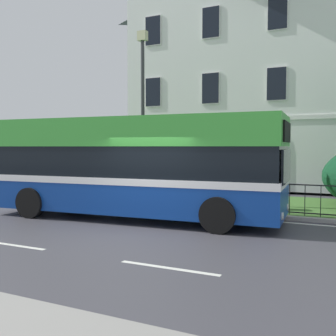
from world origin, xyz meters
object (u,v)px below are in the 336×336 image
single_decker_bus (134,166)px  litter_bin (268,193)px  georgian_townhouse (292,76)px  street_lamp_post (143,104)px

single_decker_bus → litter_bin: single_decker_bus is taller
georgian_townhouse → single_decker_bus: bearing=-102.2°
street_lamp_post → litter_bin: size_ratio=6.19×
litter_bin → georgian_townhouse: bearing=94.3°
georgian_townhouse → litter_bin: size_ratio=15.83×
georgian_townhouse → street_lamp_post: 11.43m
georgian_townhouse → single_decker_bus: georgian_townhouse is taller
single_decker_bus → litter_bin: bearing=34.7°
street_lamp_post → litter_bin: (4.80, 0.17, -3.22)m
georgian_townhouse → street_lamp_post: size_ratio=2.56×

